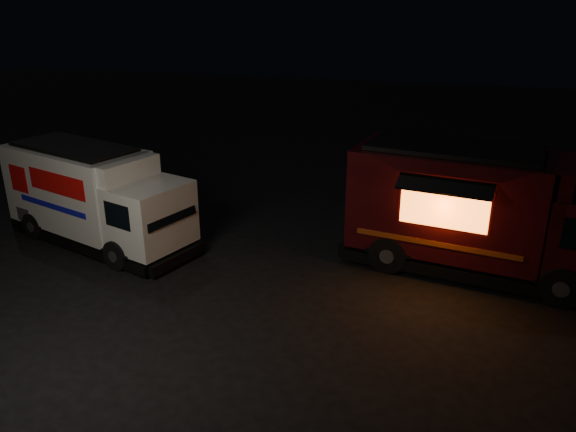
# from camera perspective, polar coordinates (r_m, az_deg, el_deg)

# --- Properties ---
(ground) EXTENTS (80.00, 80.00, 0.00)m
(ground) POSITION_cam_1_polar(r_m,az_deg,el_deg) (13.47, -5.20, -9.37)
(ground) COLOR black
(ground) RESTS_ON ground
(white_truck) EXTENTS (6.69, 3.92, 2.87)m
(white_truck) POSITION_cam_1_polar(r_m,az_deg,el_deg) (17.27, -18.75, 1.85)
(white_truck) COLOR silver
(white_truck) RESTS_ON ground
(red_truck) EXTENTS (7.45, 3.64, 3.33)m
(red_truck) POSITION_cam_1_polar(r_m,az_deg,el_deg) (15.45, 19.33, 0.42)
(red_truck) COLOR #36090A
(red_truck) RESTS_ON ground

